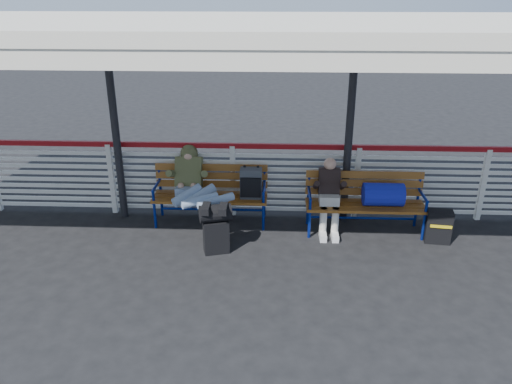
{
  "coord_description": "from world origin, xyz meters",
  "views": [
    {
      "loc": [
        0.72,
        -5.64,
        3.56
      ],
      "look_at": [
        0.42,
        1.0,
        0.79
      ],
      "focal_mm": 35.0,
      "sensor_mm": 36.0,
      "label": 1
    }
  ],
  "objects_px": {
    "luggage_stack": "(216,227)",
    "companion_person": "(329,195)",
    "suitcase_side": "(438,226)",
    "bench_right": "(374,196)",
    "bench_left": "(224,187)",
    "traveler_man": "(197,191)"
  },
  "relations": [
    {
      "from": "luggage_stack",
      "to": "suitcase_side",
      "type": "xyz_separation_m",
      "value": [
        3.25,
        0.44,
        -0.15
      ]
    },
    {
      "from": "traveler_man",
      "to": "suitcase_side",
      "type": "height_order",
      "value": "traveler_man"
    },
    {
      "from": "companion_person",
      "to": "bench_right",
      "type": "bearing_deg",
      "value": 0.44
    },
    {
      "from": "suitcase_side",
      "to": "traveler_man",
      "type": "bearing_deg",
      "value": -175.76
    },
    {
      "from": "luggage_stack",
      "to": "bench_right",
      "type": "height_order",
      "value": "bench_right"
    },
    {
      "from": "bench_right",
      "to": "traveler_man",
      "type": "xyz_separation_m",
      "value": [
        -2.68,
        -0.11,
        0.08
      ]
    },
    {
      "from": "bench_left",
      "to": "companion_person",
      "type": "height_order",
      "value": "companion_person"
    },
    {
      "from": "luggage_stack",
      "to": "suitcase_side",
      "type": "height_order",
      "value": "luggage_stack"
    },
    {
      "from": "traveler_man",
      "to": "bench_right",
      "type": "bearing_deg",
      "value": 2.26
    },
    {
      "from": "bench_right",
      "to": "companion_person",
      "type": "height_order",
      "value": "companion_person"
    },
    {
      "from": "bench_left",
      "to": "companion_person",
      "type": "xyz_separation_m",
      "value": [
        1.63,
        -0.25,
        -0.0
      ]
    },
    {
      "from": "bench_right",
      "to": "suitcase_side",
      "type": "distance_m",
      "value": 1.03
    },
    {
      "from": "bench_right",
      "to": "suitcase_side",
      "type": "relative_size",
      "value": 3.55
    },
    {
      "from": "luggage_stack",
      "to": "bench_right",
      "type": "xyz_separation_m",
      "value": [
        2.33,
        0.75,
        0.2
      ]
    },
    {
      "from": "luggage_stack",
      "to": "companion_person",
      "type": "relative_size",
      "value": 0.64
    },
    {
      "from": "luggage_stack",
      "to": "companion_person",
      "type": "bearing_deg",
      "value": 8.27
    },
    {
      "from": "companion_person",
      "to": "suitcase_side",
      "type": "relative_size",
      "value": 2.26
    },
    {
      "from": "luggage_stack",
      "to": "bench_right",
      "type": "bearing_deg",
      "value": 1.83
    },
    {
      "from": "bench_right",
      "to": "traveler_man",
      "type": "height_order",
      "value": "traveler_man"
    },
    {
      "from": "bench_right",
      "to": "bench_left",
      "type": "bearing_deg",
      "value": 174.06
    },
    {
      "from": "companion_person",
      "to": "suitcase_side",
      "type": "xyz_separation_m",
      "value": [
        1.6,
        -0.3,
        -0.34
      ]
    },
    {
      "from": "luggage_stack",
      "to": "suitcase_side",
      "type": "bearing_deg",
      "value": -8.17
    }
  ]
}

